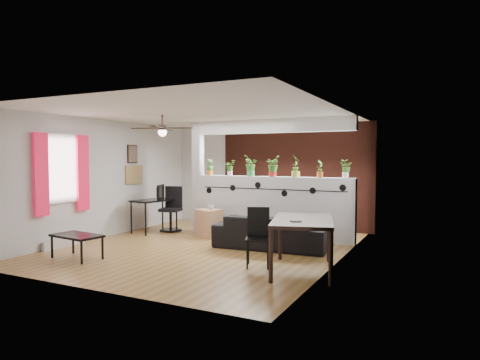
% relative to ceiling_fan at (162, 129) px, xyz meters
% --- Properties ---
extents(room_shell, '(6.30, 7.10, 2.90)m').
position_rel_ceiling_fan_xyz_m(room_shell, '(0.80, 0.30, -1.01)').
color(room_shell, brown).
rests_on(room_shell, ground).
extents(partition_wall, '(3.60, 0.18, 1.35)m').
position_rel_ceiling_fan_xyz_m(partition_wall, '(1.60, 1.80, -1.64)').
color(partition_wall, '#BCBCC1').
rests_on(partition_wall, ground).
extents(ceiling_header, '(3.60, 0.18, 0.30)m').
position_rel_ceiling_fan_xyz_m(ceiling_header, '(1.60, 1.80, 0.14)').
color(ceiling_header, silver).
rests_on(ceiling_header, room_shell).
extents(pier_column, '(0.22, 0.20, 2.60)m').
position_rel_ceiling_fan_xyz_m(pier_column, '(-0.31, 1.80, -1.01)').
color(pier_column, '#BCBCC1').
rests_on(pier_column, ground).
extents(brick_panel, '(3.90, 0.05, 2.60)m').
position_rel_ceiling_fan_xyz_m(brick_panel, '(1.60, 3.27, -1.01)').
color(brick_panel, '#A94431').
rests_on(brick_panel, ground).
extents(vine_decal, '(3.31, 0.01, 0.30)m').
position_rel_ceiling_fan_xyz_m(vine_decal, '(1.60, 1.70, -1.23)').
color(vine_decal, black).
rests_on(vine_decal, partition_wall).
extents(window_assembly, '(0.09, 1.30, 1.55)m').
position_rel_ceiling_fan_xyz_m(window_assembly, '(-1.76, -0.90, -0.81)').
color(window_assembly, white).
rests_on(window_assembly, room_shell).
extents(baseboard_heater, '(0.08, 1.00, 0.18)m').
position_rel_ceiling_fan_xyz_m(baseboard_heater, '(-1.74, -0.90, -2.22)').
color(baseboard_heater, beige).
rests_on(baseboard_heater, ground).
extents(corkboard, '(0.03, 0.60, 0.45)m').
position_rel_ceiling_fan_xyz_m(corkboard, '(-1.78, 1.25, -0.96)').
color(corkboard, '#967748').
rests_on(corkboard, room_shell).
extents(framed_art, '(0.03, 0.34, 0.44)m').
position_rel_ceiling_fan_xyz_m(framed_art, '(-1.78, 1.20, -0.46)').
color(framed_art, '#8C7259').
rests_on(framed_art, room_shell).
extents(ceiling_fan, '(1.19, 1.19, 0.43)m').
position_rel_ceiling_fan_xyz_m(ceiling_fan, '(0.00, 0.00, 0.00)').
color(ceiling_fan, black).
rests_on(ceiling_fan, room_shell).
extents(potted_plant_0, '(0.20, 0.22, 0.39)m').
position_rel_ceiling_fan_xyz_m(potted_plant_0, '(0.02, 1.80, -0.76)').
color(potted_plant_0, orange).
rests_on(potted_plant_0, partition_wall).
extents(potted_plant_1, '(0.18, 0.20, 0.36)m').
position_rel_ceiling_fan_xyz_m(potted_plant_1, '(0.55, 1.80, -0.77)').
color(potted_plant_1, white).
rests_on(potted_plant_1, partition_wall).
extents(potted_plant_2, '(0.28, 0.30, 0.47)m').
position_rel_ceiling_fan_xyz_m(potted_plant_2, '(1.07, 1.80, -0.72)').
color(potted_plant_2, green).
rests_on(potted_plant_2, partition_wall).
extents(potted_plant_3, '(0.24, 0.28, 0.46)m').
position_rel_ceiling_fan_xyz_m(potted_plant_3, '(1.60, 1.80, -0.72)').
color(potted_plant_3, red).
rests_on(potted_plant_3, partition_wall).
extents(potted_plant_4, '(0.27, 0.31, 0.48)m').
position_rel_ceiling_fan_xyz_m(potted_plant_4, '(2.13, 1.80, -0.71)').
color(potted_plant_4, gold).
rests_on(potted_plant_4, partition_wall).
extents(potted_plant_5, '(0.17, 0.20, 0.37)m').
position_rel_ceiling_fan_xyz_m(potted_plant_5, '(2.65, 1.80, -0.77)').
color(potted_plant_5, '#C45C17').
rests_on(potted_plant_5, partition_wall).
extents(potted_plant_6, '(0.19, 0.15, 0.37)m').
position_rel_ceiling_fan_xyz_m(potted_plant_6, '(3.18, 1.80, -0.77)').
color(potted_plant_6, white).
rests_on(potted_plant_6, partition_wall).
extents(sofa, '(2.15, 0.97, 0.61)m').
position_rel_ceiling_fan_xyz_m(sofa, '(1.98, 0.81, -2.01)').
color(sofa, black).
rests_on(sofa, ground).
extents(cube_shelf, '(0.63, 0.60, 0.61)m').
position_rel_ceiling_fan_xyz_m(cube_shelf, '(0.27, 1.32, -2.01)').
color(cube_shelf, tan).
rests_on(cube_shelf, ground).
extents(cup, '(0.13, 0.13, 0.10)m').
position_rel_ceiling_fan_xyz_m(cup, '(0.32, 1.32, -1.65)').
color(cup, gray).
rests_on(cup, cube_shelf).
extents(computer_desk, '(0.73, 1.15, 0.78)m').
position_rel_ceiling_fan_xyz_m(computer_desk, '(-1.20, 1.27, -1.61)').
color(computer_desk, black).
rests_on(computer_desk, ground).
extents(monitor, '(0.33, 0.18, 0.19)m').
position_rel_ceiling_fan_xyz_m(monitor, '(-1.20, 1.42, -1.45)').
color(monitor, black).
rests_on(monitor, computer_desk).
extents(office_chair, '(0.55, 0.55, 1.05)m').
position_rel_ceiling_fan_xyz_m(office_chair, '(-0.88, 1.52, -1.85)').
color(office_chair, black).
rests_on(office_chair, ground).
extents(dining_table, '(1.28, 1.68, 0.82)m').
position_rel_ceiling_fan_xyz_m(dining_table, '(3.05, -0.55, -1.59)').
color(dining_table, black).
rests_on(dining_table, ground).
extents(book, '(0.24, 0.27, 0.02)m').
position_rel_ceiling_fan_xyz_m(book, '(2.95, -0.85, -1.49)').
color(book, gray).
rests_on(book, dining_table).
extents(folding_chair, '(0.50, 0.50, 0.95)m').
position_rel_ceiling_fan_xyz_m(folding_chair, '(2.29, -0.54, -1.75)').
color(folding_chair, black).
rests_on(folding_chair, ground).
extents(coffee_table, '(0.96, 0.61, 0.42)m').
position_rel_ceiling_fan_xyz_m(coffee_table, '(-0.74, -1.50, -1.94)').
color(coffee_table, black).
rests_on(coffee_table, ground).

